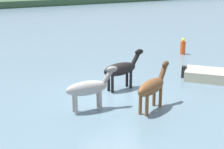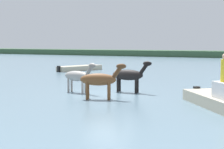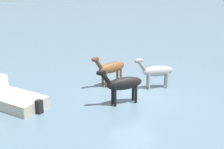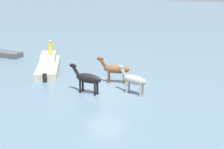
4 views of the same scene
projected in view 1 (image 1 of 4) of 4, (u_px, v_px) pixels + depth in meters
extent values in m
plane|color=slate|center=(114.00, 98.00, 14.24)|extent=(154.50, 154.50, 0.00)
ellipsoid|color=black|center=(120.00, 69.00, 15.03)|extent=(1.85, 0.59, 0.62)
cylinder|color=black|center=(127.00, 77.00, 15.60)|extent=(0.14, 0.14, 1.02)
cylinder|color=black|center=(131.00, 78.00, 15.37)|extent=(0.14, 0.14, 1.02)
cylinder|color=black|center=(109.00, 81.00, 14.98)|extent=(0.14, 0.14, 1.02)
cylinder|color=black|center=(112.00, 82.00, 14.75)|extent=(0.14, 0.14, 1.02)
cylinder|color=black|center=(136.00, 58.00, 15.46)|extent=(0.57, 0.23, 0.68)
ellipsoid|color=black|center=(139.00, 52.00, 15.49)|extent=(0.51, 0.23, 0.27)
ellipsoid|color=#9E9993|center=(87.00, 88.00, 12.60)|extent=(1.80, 0.78, 0.59)
cylinder|color=#9E9993|center=(98.00, 96.00, 13.07)|extent=(0.13, 0.13, 0.96)
cylinder|color=#9E9993|center=(100.00, 99.00, 12.83)|extent=(0.13, 0.13, 0.96)
cylinder|color=#9E9993|center=(74.00, 100.00, 12.64)|extent=(0.13, 0.13, 0.96)
cylinder|color=#9E9993|center=(76.00, 103.00, 12.40)|extent=(0.13, 0.13, 0.96)
cylinder|color=slate|center=(108.00, 76.00, 12.87)|extent=(0.56, 0.28, 0.64)
ellipsoid|color=slate|center=(112.00, 69.00, 12.87)|extent=(0.50, 0.27, 0.26)
ellipsoid|color=brown|center=(151.00, 87.00, 12.59)|extent=(1.91, 1.12, 0.62)
cylinder|color=brown|center=(154.00, 94.00, 13.25)|extent=(0.13, 0.13, 1.01)
cylinder|color=brown|center=(160.00, 96.00, 13.08)|extent=(0.13, 0.13, 1.01)
cylinder|color=brown|center=(140.00, 102.00, 12.40)|extent=(0.13, 0.13, 1.01)
cylinder|color=brown|center=(147.00, 104.00, 12.23)|extent=(0.13, 0.13, 1.01)
cylinder|color=#50311A|center=(163.00, 72.00, 13.23)|extent=(0.60, 0.39, 0.67)
ellipsoid|color=#50311A|center=(166.00, 64.00, 13.30)|extent=(0.54, 0.37, 0.27)
cube|color=black|center=(184.00, 73.00, 17.11)|extent=(0.37, 0.36, 0.72)
cylinder|color=#E54C19|center=(183.00, 48.00, 22.30)|extent=(0.36, 0.36, 0.90)
sphere|color=yellow|center=(183.00, 40.00, 22.14)|extent=(0.24, 0.24, 0.24)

